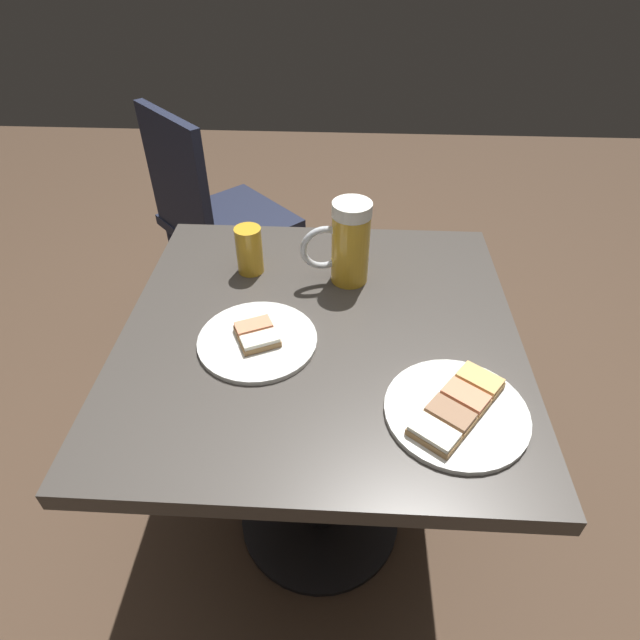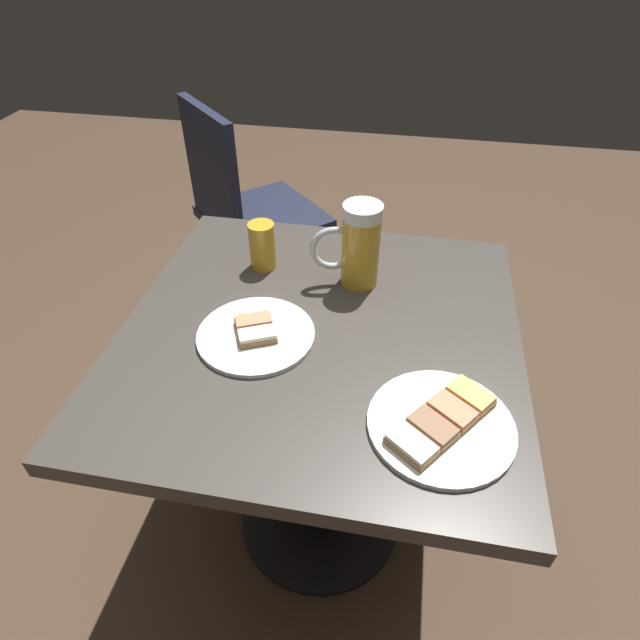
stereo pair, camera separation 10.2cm
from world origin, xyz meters
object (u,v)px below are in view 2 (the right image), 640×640
at_px(beer_mug, 358,246).
at_px(plate_near, 441,423).
at_px(plate_far, 256,334).
at_px(beer_glass_small, 262,246).
at_px(cafe_chair, 246,209).

bearing_deg(beer_mug, plate_near, 116.42).
height_order(plate_near, plate_far, same).
bearing_deg(beer_glass_small, plate_far, 101.65).
xyz_separation_m(plate_near, plate_far, (0.35, -0.16, -0.00)).
bearing_deg(beer_mug, beer_glass_small, -6.07).
distance_m(beer_mug, cafe_chair, 0.83).
xyz_separation_m(beer_glass_small, cafe_chair, (0.24, -0.61, -0.25)).
xyz_separation_m(plate_far, cafe_chair, (0.29, -0.85, -0.20)).
bearing_deg(beer_glass_small, plate_near, 135.37).
bearing_deg(cafe_chair, beer_mug, -7.77).
xyz_separation_m(plate_near, cafe_chair, (0.65, -1.00, -0.21)).
height_order(plate_near, cafe_chair, cafe_chair).
bearing_deg(beer_glass_small, cafe_chair, -68.05).
distance_m(plate_far, cafe_chair, 0.92).
bearing_deg(plate_near, cafe_chair, -57.21).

